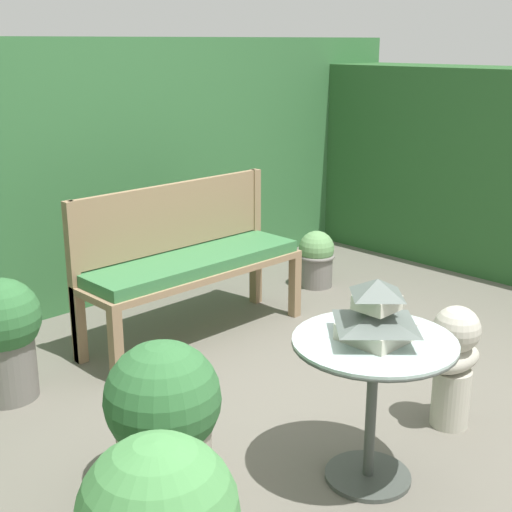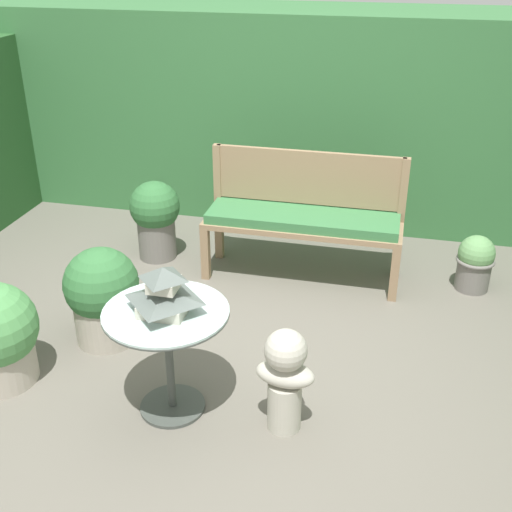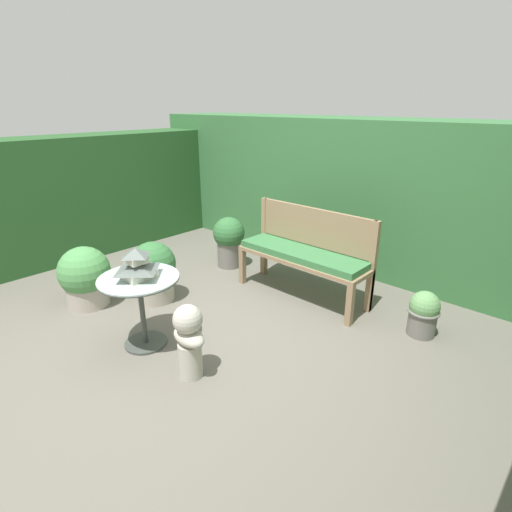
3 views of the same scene
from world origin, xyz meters
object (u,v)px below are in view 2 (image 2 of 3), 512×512
(garden_bench, at_px, (302,224))
(patio_table, at_px, (167,333))
(garden_bust, at_px, (285,376))
(potted_plant_bench_right, at_px, (475,262))
(potted_plant_path_edge, at_px, (155,216))
(potted_plant_bench_left, at_px, (103,295))
(pagoda_birdhouse, at_px, (164,292))

(garden_bench, xyz_separation_m, patio_table, (-0.43, -1.65, 0.05))
(garden_bust, bearing_deg, potted_plant_bench_right, 63.87)
(patio_table, xyz_separation_m, potted_plant_path_edge, (-0.75, 1.72, -0.14))
(patio_table, bearing_deg, potted_plant_bench_right, 46.28)
(garden_bench, height_order, potted_plant_bench_right, garden_bench)
(potted_plant_bench_right, bearing_deg, garden_bench, -174.61)
(patio_table, relative_size, garden_bust, 1.10)
(patio_table, distance_m, potted_plant_bench_left, 0.86)
(patio_table, relative_size, pagoda_birdhouse, 2.09)
(garden_bust, height_order, potted_plant_bench_left, potted_plant_bench_left)
(garden_bench, distance_m, garden_bust, 1.67)
(pagoda_birdhouse, relative_size, potted_plant_path_edge, 0.49)
(potted_plant_bench_left, bearing_deg, potted_plant_path_edge, 95.13)
(garden_bench, distance_m, patio_table, 1.71)
(potted_plant_path_edge, xyz_separation_m, potted_plant_bench_left, (0.11, -1.18, -0.02))
(pagoda_birdhouse, bearing_deg, patio_table, -90.00)
(garden_bench, height_order, garden_bust, garden_bust)
(garden_bench, distance_m, potted_plant_bench_right, 1.28)
(potted_plant_bench_right, bearing_deg, potted_plant_bench_left, -152.29)
(potted_plant_bench_left, relative_size, potted_plant_bench_right, 1.52)
(potted_plant_bench_left, bearing_deg, garden_bust, -23.21)
(potted_plant_bench_right, bearing_deg, potted_plant_path_edge, -178.94)
(patio_table, height_order, potted_plant_path_edge, potted_plant_path_edge)
(garden_bust, height_order, potted_plant_path_edge, potted_plant_path_edge)
(pagoda_birdhouse, bearing_deg, potted_plant_path_edge, 113.49)
(garden_bench, xyz_separation_m, pagoda_birdhouse, (-0.43, -1.65, 0.29))
(garden_bench, relative_size, potted_plant_bench_left, 2.27)
(garden_bust, relative_size, potted_plant_bench_right, 1.43)
(patio_table, xyz_separation_m, potted_plant_bench_left, (-0.64, 0.54, -0.17))
(garden_bench, xyz_separation_m, potted_plant_path_edge, (-1.18, 0.07, -0.09))
(pagoda_birdhouse, bearing_deg, garden_bench, 75.25)
(patio_table, bearing_deg, garden_bench, 75.25)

